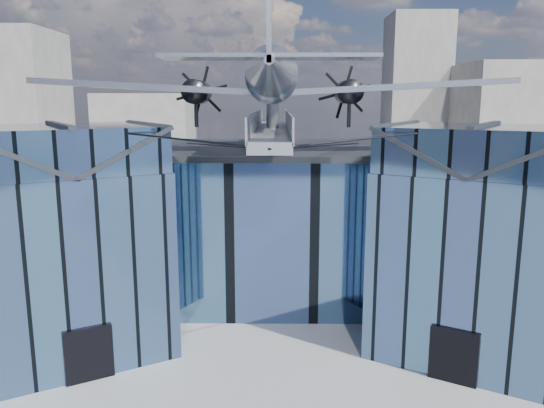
{
  "coord_description": "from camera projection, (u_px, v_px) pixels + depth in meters",
  "views": [
    {
      "loc": [
        0.29,
        -27.3,
        12.9
      ],
      "look_at": [
        0.0,
        2.0,
        7.2
      ],
      "focal_mm": 35.0,
      "sensor_mm": 36.0,
      "label": 1
    }
  ],
  "objects": [
    {
      "name": "ground_plane",
      "position": [
        272.0,
        339.0,
        29.27
      ],
      "size": [
        120.0,
        120.0,
        0.0
      ],
      "primitive_type": "plane",
      "color": "gray"
    },
    {
      "name": "museum",
      "position": [
        273.0,
        218.0,
        33.92
      ],
      "size": [
        32.88,
        24.5,
        17.6
      ],
      "color": "#46668F",
      "rests_on": "ground"
    },
    {
      "name": "bg_towers",
      "position": [
        285.0,
        121.0,
        76.9
      ],
      "size": [
        77.0,
        24.5,
        26.0
      ],
      "color": "gray",
      "rests_on": "ground"
    }
  ]
}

